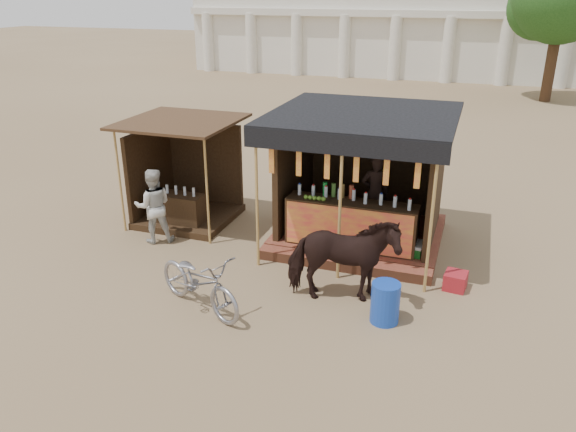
{
  "coord_description": "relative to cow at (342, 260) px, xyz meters",
  "views": [
    {
      "loc": [
        3.16,
        -7.57,
        5.05
      ],
      "look_at": [
        0.0,
        1.6,
        1.1
      ],
      "focal_mm": 35.0,
      "sensor_mm": 36.0,
      "label": 1
    }
  ],
  "objects": [
    {
      "name": "secondary_stall",
      "position": [
        -4.43,
        2.47,
        0.06
      ],
      "size": [
        2.4,
        2.4,
        2.38
      ],
      "color": "#352313",
      "rests_on": "ground"
    },
    {
      "name": "main_stall",
      "position": [
        -0.25,
        2.59,
        0.23
      ],
      "size": [
        3.6,
        3.61,
        2.78
      ],
      "color": "brown",
      "rests_on": "ground"
    },
    {
      "name": "cow",
      "position": [
        0.0,
        0.0,
        0.0
      ],
      "size": [
        2.03,
        1.32,
        1.58
      ],
      "primitive_type": "imported",
      "rotation": [
        0.0,
        0.0,
        1.84
      ],
      "color": "black",
      "rests_on": "ground"
    },
    {
      "name": "bystander",
      "position": [
        -4.35,
        1.12,
        0.02
      ],
      "size": [
        0.99,
        0.93,
        1.61
      ],
      "primitive_type": "imported",
      "rotation": [
        0.0,
        0.0,
        3.69
      ],
      "color": "#BBBBB4",
      "rests_on": "ground"
    },
    {
      "name": "red_crate",
      "position": [
        1.85,
        1.08,
        -0.63
      ],
      "size": [
        0.43,
        0.45,
        0.31
      ],
      "primitive_type": "cube",
      "rotation": [
        0.0,
        0.0,
        -0.12
      ],
      "color": "maroon",
      "rests_on": "ground"
    },
    {
      "name": "background_building",
      "position": [
        -3.26,
        29.18,
        3.19
      ],
      "size": [
        26.0,
        7.45,
        8.18
      ],
      "color": "silver",
      "rests_on": "ground"
    },
    {
      "name": "motorbike",
      "position": [
        -2.18,
        -1.03,
        -0.27
      ],
      "size": [
        2.09,
        1.45,
        1.04
      ],
      "primitive_type": "imported",
      "rotation": [
        0.0,
        0.0,
        1.14
      ],
      "color": "gray",
      "rests_on": "ground"
    },
    {
      "name": "blue_barrel",
      "position": [
        0.83,
        -0.41,
        -0.44
      ],
      "size": [
        0.62,
        0.62,
        0.69
      ],
      "primitive_type": "cylinder",
      "rotation": [
        0.0,
        0.0,
        0.42
      ],
      "color": "#163DA9",
      "rests_on": "ground"
    },
    {
      "name": "ground",
      "position": [
        -1.26,
        -0.77,
        -0.79
      ],
      "size": [
        120.0,
        120.0,
        0.0
      ],
      "primitive_type": "plane",
      "color": "#846B4C",
      "rests_on": "ground"
    },
    {
      "name": "cooler",
      "position": [
        0.85,
        1.83,
        -0.56
      ],
      "size": [
        0.66,
        0.47,
        0.46
      ],
      "color": "#18701F",
      "rests_on": "ground"
    }
  ]
}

